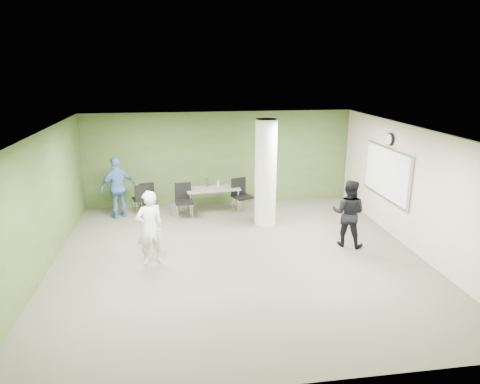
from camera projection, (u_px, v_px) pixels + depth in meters
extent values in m
plane|color=#565443|center=(239.00, 258.00, 9.46)|extent=(8.00, 8.00, 0.00)
plane|color=white|center=(238.00, 131.00, 8.67)|extent=(8.00, 8.00, 0.00)
cube|color=#3E5327|center=(220.00, 159.00, 12.86)|extent=(8.00, 2.80, 0.02)
cube|color=#3E5327|center=(40.00, 206.00, 8.51)|extent=(0.02, 8.00, 2.80)
cube|color=beige|center=(414.00, 190.00, 9.62)|extent=(0.02, 8.00, 2.80)
cylinder|color=silver|center=(266.00, 173.00, 11.10)|extent=(0.56, 0.56, 2.80)
cube|color=silver|center=(387.00, 173.00, 10.72)|extent=(0.04, 2.30, 1.30)
cube|color=white|center=(386.00, 173.00, 10.72)|extent=(0.02, 2.20, 1.20)
cylinder|color=black|center=(390.00, 139.00, 10.48)|extent=(0.05, 0.32, 0.32)
cylinder|color=white|center=(389.00, 139.00, 10.48)|extent=(0.02, 0.26, 0.26)
cube|color=gray|center=(213.00, 189.00, 12.23)|extent=(1.58, 0.80, 0.04)
cylinder|color=silver|center=(191.00, 205.00, 11.93)|extent=(0.04, 0.04, 0.68)
cylinder|color=silver|center=(238.00, 202.00, 12.23)|extent=(0.04, 0.04, 0.68)
cylinder|color=silver|center=(188.00, 200.00, 12.42)|extent=(0.04, 0.04, 0.68)
cylinder|color=silver|center=(234.00, 196.00, 12.73)|extent=(0.04, 0.04, 0.68)
cylinder|color=#22521B|center=(207.00, 182.00, 12.35)|extent=(0.07, 0.07, 0.25)
cylinder|color=#B2B2B7|center=(218.00, 184.00, 12.34)|extent=(0.06, 0.06, 0.18)
cylinder|color=#4C4C4C|center=(175.00, 210.00, 12.12)|extent=(0.26, 0.26, 0.30)
cube|color=black|center=(141.00, 199.00, 12.20)|extent=(0.56, 0.56, 0.05)
cube|color=black|center=(142.00, 193.00, 11.96)|extent=(0.41, 0.17, 0.43)
cylinder|color=silver|center=(146.00, 204.00, 12.50)|extent=(0.02, 0.02, 0.41)
cylinder|color=silver|center=(134.00, 205.00, 12.35)|extent=(0.02, 0.02, 0.41)
cylinder|color=silver|center=(150.00, 207.00, 12.18)|extent=(0.02, 0.02, 0.41)
cylinder|color=silver|center=(137.00, 209.00, 12.03)|extent=(0.02, 0.02, 0.41)
cube|color=black|center=(146.00, 196.00, 12.50)|extent=(0.53, 0.53, 0.05)
cube|color=black|center=(147.00, 190.00, 12.26)|extent=(0.41, 0.14, 0.42)
cylinder|color=silver|center=(151.00, 201.00, 12.78)|extent=(0.02, 0.02, 0.40)
cylinder|color=silver|center=(139.00, 202.00, 12.65)|extent=(0.02, 0.02, 0.40)
cylinder|color=silver|center=(154.00, 204.00, 12.47)|extent=(0.02, 0.02, 0.40)
cylinder|color=silver|center=(142.00, 206.00, 12.34)|extent=(0.02, 0.02, 0.40)
cube|color=black|center=(184.00, 202.00, 11.80)|extent=(0.52, 0.52, 0.05)
cube|color=black|center=(183.00, 191.00, 11.93)|extent=(0.46, 0.08, 0.47)
cylinder|color=silver|center=(178.00, 213.00, 11.64)|extent=(0.02, 0.02, 0.45)
cylinder|color=silver|center=(193.00, 212.00, 11.72)|extent=(0.02, 0.02, 0.45)
cylinder|color=silver|center=(177.00, 209.00, 12.01)|extent=(0.02, 0.02, 0.45)
cylinder|color=silver|center=(191.00, 208.00, 12.10)|extent=(0.02, 0.02, 0.45)
cube|color=black|center=(243.00, 197.00, 12.21)|extent=(0.65, 0.65, 0.05)
cube|color=black|center=(238.00, 186.00, 12.32)|extent=(0.45, 0.23, 0.49)
cylinder|color=silver|center=(240.00, 208.00, 12.01)|extent=(0.02, 0.02, 0.46)
cylinder|color=silver|center=(252.00, 206.00, 12.22)|extent=(0.02, 0.02, 0.46)
cylinder|color=silver|center=(233.00, 204.00, 12.35)|extent=(0.02, 0.02, 0.46)
cylinder|color=silver|center=(245.00, 202.00, 12.55)|extent=(0.02, 0.02, 0.46)
imported|color=white|center=(150.00, 228.00, 8.96)|extent=(0.70, 0.59, 1.63)
imported|color=black|center=(348.00, 213.00, 9.92)|extent=(0.98, 0.92, 1.59)
imported|color=#4672AF|center=(118.00, 188.00, 11.76)|extent=(1.09, 0.86, 1.72)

